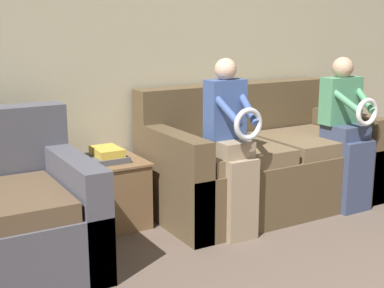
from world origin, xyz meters
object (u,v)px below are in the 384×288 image
Objects in this scene: child_left_seated at (232,141)px; child_right_seated at (348,128)px; couch_main at (259,164)px; book_stack at (107,155)px; side_shelf at (107,192)px.

child_left_seated is 1.02× the size of child_right_seated.
couch_main is 0.75m from child_right_seated.
couch_main is 1.26m from book_stack.
child_right_seated reaches higher than book_stack.
side_shelf is at bearing 134.55° from book_stack.
child_left_seated reaches higher than book_stack.
side_shelf is (-1.24, 0.20, -0.09)m from couch_main.
child_right_seated reaches higher than side_shelf.
child_right_seated is at bearing -18.44° from side_shelf.
book_stack reaches higher than side_shelf.
book_stack is at bearing 171.26° from couch_main.
couch_main is 1.26m from side_shelf.
child_right_seated is 4.05× the size of book_stack.
side_shelf is at bearing 171.03° from couch_main.
child_left_seated is (-0.55, -0.40, 0.33)m from couch_main.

